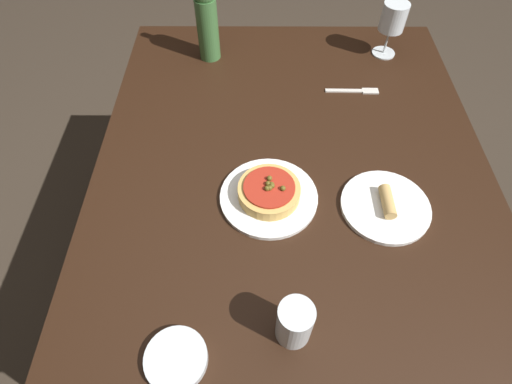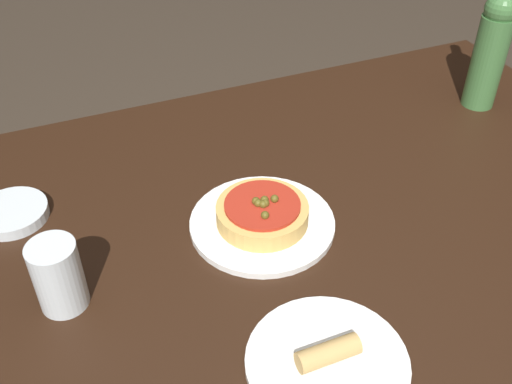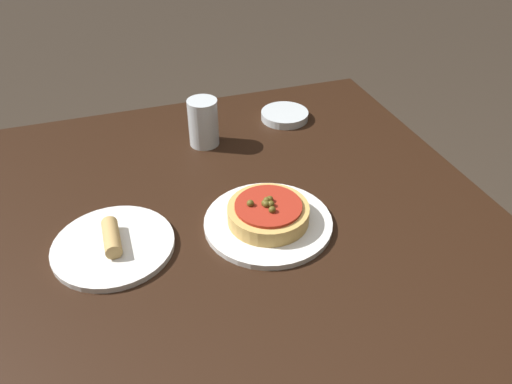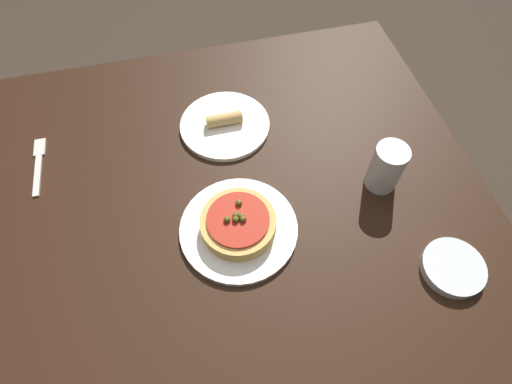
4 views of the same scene
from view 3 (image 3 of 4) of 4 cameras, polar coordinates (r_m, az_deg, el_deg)
dining_table at (r=0.95m, az=-0.28°, el=-12.52°), size 1.38×1.09×0.75m
dinner_plate at (r=0.98m, az=1.39°, el=-3.51°), size 0.25×0.25×0.01m
pizza at (r=0.96m, az=1.40°, el=-2.37°), size 0.16×0.16×0.05m
water_cup at (r=1.21m, az=-6.04°, el=7.90°), size 0.07×0.07×0.12m
side_bowl at (r=1.34m, az=3.29°, el=8.75°), size 0.13×0.13×0.02m
side_plate at (r=0.96m, az=-16.00°, el=-5.81°), size 0.23×0.23×0.04m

